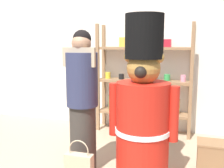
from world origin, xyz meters
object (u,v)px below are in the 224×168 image
object	(u,v)px
merchandise_shelf	(144,80)
person_shopper	(82,101)
teddy_bear_guard	(143,111)
display_crate	(215,158)

from	to	relation	value
merchandise_shelf	person_shopper	bearing A→B (deg)	-104.29
teddy_bear_guard	person_shopper	xyz separation A→B (m)	(-0.65, -0.07, 0.08)
teddy_bear_guard	display_crate	bearing A→B (deg)	21.43
teddy_bear_guard	merchandise_shelf	bearing A→B (deg)	100.44
teddy_bear_guard	person_shopper	bearing A→B (deg)	-173.66
person_shopper	display_crate	xyz separation A→B (m)	(1.40, 0.37, -0.63)
teddy_bear_guard	person_shopper	distance (m)	0.66
merchandise_shelf	teddy_bear_guard	world-z (taller)	merchandise_shelf
display_crate	merchandise_shelf	bearing A→B (deg)	131.68
person_shopper	display_crate	distance (m)	1.58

